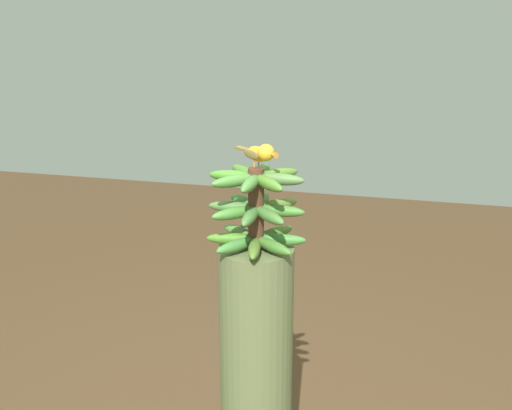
{
  "coord_description": "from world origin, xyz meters",
  "views": [
    {
      "loc": [
        -0.42,
        1.74,
        1.78
      ],
      "look_at": [
        0.0,
        0.0,
        1.19
      ],
      "focal_mm": 44.28,
      "sensor_mm": 36.0,
      "label": 1
    }
  ],
  "objects": [
    {
      "name": "perched_bird",
      "position": [
        -0.01,
        -0.01,
        1.35
      ],
      "size": [
        0.16,
        0.13,
        0.07
      ],
      "color": "#C68933",
      "rests_on": "banana_bunch"
    },
    {
      "name": "banana_bunch",
      "position": [
        0.0,
        -0.0,
        1.18
      ],
      "size": [
        0.31,
        0.31,
        0.25
      ],
      "color": "#4C2D1E",
      "rests_on": "banana_tree"
    },
    {
      "name": "banana_tree",
      "position": [
        0.0,
        0.0,
        0.53
      ],
      "size": [
        0.24,
        0.24,
        1.05
      ],
      "primitive_type": "cylinder",
      "color": "#5B663D",
      "rests_on": "ground"
    }
  ]
}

